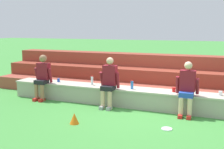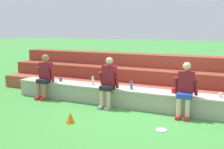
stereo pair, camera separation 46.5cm
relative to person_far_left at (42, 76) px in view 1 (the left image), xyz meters
The scene contains 13 objects.
ground_plane 3.32m from the person_far_left, ahead, with size 80.00×80.00×0.00m, color #428E3D.
stone_seating_wall 3.28m from the person_far_left, ahead, with size 8.46×0.62×0.49m.
brick_bleachers 3.75m from the person_far_left, 30.24° to the left, with size 11.22×1.94×1.24m.
person_far_left is the anchor object (origin of this frame).
person_left_of_center 2.12m from the person_far_left, ahead, with size 0.54×0.51×1.34m.
person_center 4.13m from the person_far_left, ahead, with size 0.54×0.51×1.31m.
water_bottle_mid_right 1.50m from the person_far_left, 12.48° to the left, with size 0.07×0.07×0.26m.
water_bottle_near_left 2.69m from the person_far_left, ahead, with size 0.07×0.07×0.24m.
plastic_cup_right_end 4.90m from the person_far_left, ahead, with size 0.09×0.09×0.11m, color white.
plastic_cup_middle 0.50m from the person_far_left, 46.82° to the left, with size 0.08×0.08×0.10m, color blue.
plastic_cup_left_end 3.79m from the person_far_left, ahead, with size 0.09×0.09×0.11m, color red.
frisbee 4.08m from the person_far_left, 15.60° to the right, with size 0.23×0.23×0.02m, color white.
sports_cone 2.50m from the person_far_left, 38.37° to the right, with size 0.21×0.21×0.24m, color orange.
Camera 1 is at (1.56, -6.56, 2.10)m, focal length 43.61 mm.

